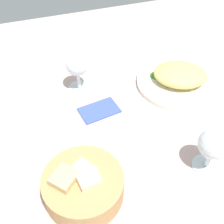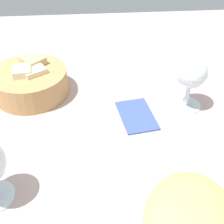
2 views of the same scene
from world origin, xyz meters
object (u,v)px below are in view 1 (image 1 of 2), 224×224
folded_napkin (99,110)px  wine_glass_far (213,146)px  bread_basket (83,185)px  plate (178,82)px  wine_glass_near (77,67)px

folded_napkin → wine_glass_far: bearing=116.6°
bread_basket → folded_napkin: (-10.79, -23.70, -2.89)cm
plate → wine_glass_near: size_ratio=2.17×
plate → folded_napkin: bearing=7.1°
wine_glass_far → bread_basket: bearing=-4.7°
bread_basket → wine_glass_far: (-29.38, 2.43, 4.44)cm
wine_glass_near → bread_basket: bearing=77.4°
folded_napkin → bread_basket: bearing=56.7°
bread_basket → folded_napkin: bearing=-114.5°
wine_glass_near → folded_napkin: 14.21cm
wine_glass_far → folded_napkin: 32.89cm
plate → wine_glass_near: (29.99, -8.31, 7.27)cm
plate → wine_glass_near: 31.96cm
bread_basket → wine_glass_near: 36.55cm
plate → wine_glass_near: bearing=-15.5°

